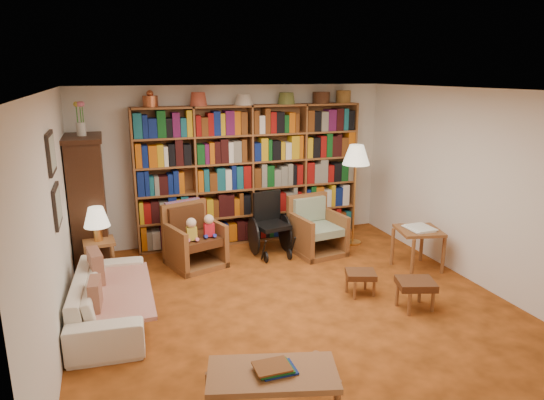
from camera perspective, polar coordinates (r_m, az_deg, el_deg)
name	(u,v)px	position (r m, az deg, el deg)	size (l,w,h in m)	color
floor	(291,302)	(5.97, 2.20, -11.92)	(5.00, 5.00, 0.00)	#B6561C
ceiling	(293,90)	(5.34, 2.47, 12.81)	(5.00, 5.00, 0.00)	white
wall_back	(236,164)	(7.85, -4.26, 4.21)	(5.00, 5.00, 0.00)	white
wall_front	(426,294)	(3.45, 17.67, -10.45)	(5.00, 5.00, 0.00)	white
wall_left	(54,223)	(5.21, -24.32, -2.52)	(5.00, 5.00, 0.00)	white
wall_right	(471,186)	(6.81, 22.35, 1.51)	(5.00, 5.00, 0.00)	white
bookshelf	(251,170)	(7.76, -2.50, 3.51)	(3.60, 0.30, 2.42)	brown
curio_cabinet	(88,201)	(7.19, -20.81, -0.12)	(0.50, 0.95, 2.40)	#351A0E
framed_pictures	(54,180)	(5.41, -24.24, 2.20)	(0.03, 0.52, 0.97)	black
sofa	(110,297)	(5.76, -18.54, -10.78)	(0.73, 1.86, 0.54)	beige
sofa_throw	(114,294)	(5.74, -18.06, -10.49)	(0.80, 1.50, 0.04)	beige
cushion_left	(96,272)	(6.01, -19.97, -7.95)	(0.13, 0.41, 0.41)	maroon
cushion_right	(96,298)	(5.37, -20.05, -10.73)	(0.11, 0.34, 0.34)	maroon
side_table_lamp	(100,251)	(6.80, -19.62, -5.66)	(0.42, 0.42, 0.55)	brown
table_lamp	(96,218)	(6.67, -19.95, -2.01)	(0.33, 0.33, 0.45)	gold
armchair_leather	(194,239)	(7.07, -9.16, -4.56)	(0.91, 0.92, 0.89)	brown
armchair_sage	(315,231)	(7.48, 5.10, -3.62)	(0.80, 0.82, 0.87)	brown
wheelchair	(270,226)	(7.37, -0.27, -3.06)	(0.54, 0.75, 0.94)	black
floor_lamp	(356,159)	(7.66, 9.87, 4.78)	(0.43, 0.43, 1.61)	gold
side_table_papers	(419,235)	(7.03, 16.86, -3.99)	(0.68, 0.68, 0.62)	brown
footstool_a	(361,276)	(6.16, 10.39, -8.77)	(0.44, 0.41, 0.30)	#552B16
footstool_b	(416,286)	(5.94, 16.55, -9.64)	(0.51, 0.47, 0.36)	#552B16
coffee_table	(272,377)	(4.07, 0.06, -20.10)	(1.13, 0.77, 0.45)	brown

